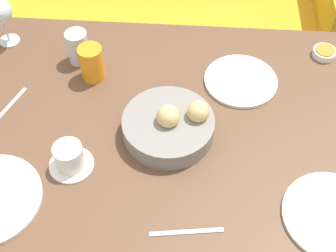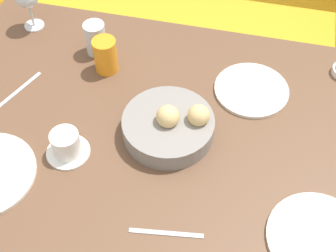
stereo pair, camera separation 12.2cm
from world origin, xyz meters
name	(u,v)px [view 1 (the left image)]	position (x,y,z in m)	size (l,w,h in m)	color
ground_plane	(168,250)	(0.00, 0.00, 0.00)	(10.00, 10.00, 0.00)	#6B6056
dining_table	(168,157)	(0.00, 0.00, 0.62)	(1.37, 0.93, 0.70)	brown
couch	(151,5)	(-0.16, 1.10, 0.30)	(1.75, 0.70, 0.85)	gold
bread_basket	(170,125)	(0.00, 0.02, 0.74)	(0.24, 0.24, 0.10)	gray
plate_near_right	(333,216)	(0.40, -0.20, 0.71)	(0.24, 0.24, 0.01)	silver
plate_far_center	(241,81)	(0.20, 0.22, 0.71)	(0.21, 0.21, 0.01)	silver
juice_glass	(92,63)	(-0.23, 0.21, 0.76)	(0.07, 0.07, 0.11)	orange
water_tumbler	(78,47)	(-0.29, 0.28, 0.75)	(0.06, 0.06, 0.10)	silver
wine_glass	(0,12)	(-0.52, 0.35, 0.82)	(0.08, 0.08, 0.16)	silver
coffee_cup	(70,158)	(-0.24, -0.10, 0.74)	(0.11, 0.11, 0.07)	white
jam_bowl_honey	(324,53)	(0.45, 0.35, 0.72)	(0.07, 0.07, 0.02)	white
fork_silver	(7,108)	(-0.45, 0.07, 0.70)	(0.07, 0.16, 0.00)	#B7B7BC
knife_silver	(186,232)	(0.06, -0.27, 0.70)	(0.17, 0.03, 0.00)	#B7B7BC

